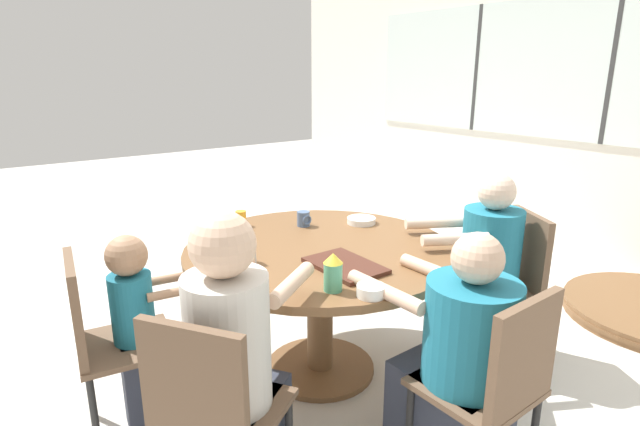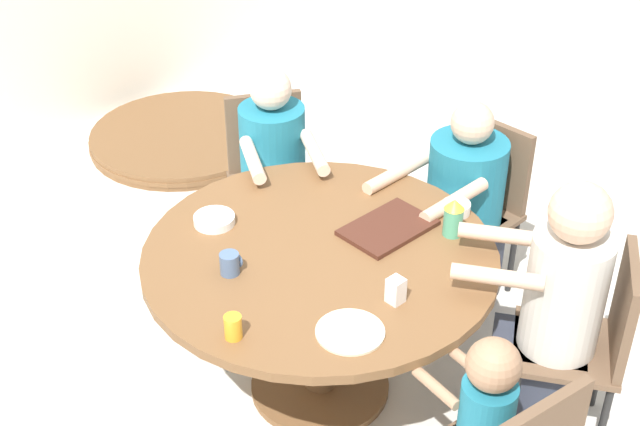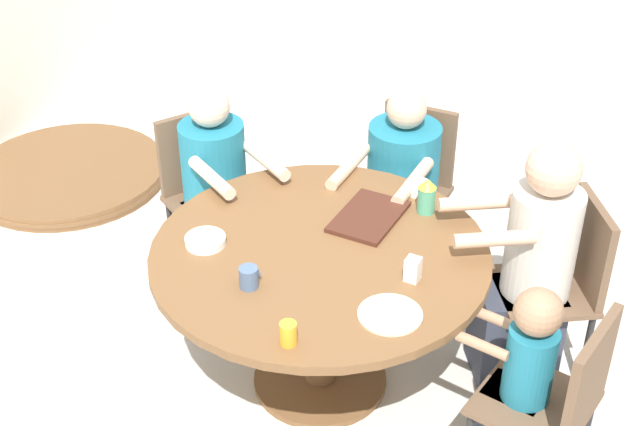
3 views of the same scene
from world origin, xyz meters
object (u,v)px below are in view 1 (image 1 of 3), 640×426
person_man_blue_shirt (458,372)px  bowl_white_shallow (361,220)px  chair_for_toddler (102,332)px  person_man_teal_shirt (234,375)px  bowl_cereal (371,291)px  chair_for_man_teal_shirt (211,407)px  person_woman_green_shirt (482,280)px  milk_carton_small (248,253)px  person_toddler (141,336)px  juice_glass (241,218)px  chair_for_man_blue_shirt (498,379)px  chair_for_woman_green_shirt (511,274)px  sippy_cup (333,272)px  coffee_mug (304,219)px

person_man_blue_shirt → bowl_white_shallow: bearing=67.5°
chair_for_toddler → person_man_blue_shirt: (1.04, 1.09, -0.06)m
person_man_teal_shirt → bowl_cereal: 0.62m
chair_for_man_teal_shirt → person_woman_green_shirt: bearing=61.6°
bowl_cereal → milk_carton_small: bearing=-159.6°
person_toddler → juice_glass: size_ratio=10.43×
milk_carton_small → bowl_white_shallow: size_ratio=0.59×
chair_for_toddler → person_woman_green_shirt: size_ratio=0.79×
chair_for_man_blue_shirt → juice_glass: (-1.63, -0.20, 0.26)m
chair_for_toddler → bowl_cereal: 1.18m
chair_for_man_teal_shirt → chair_for_woman_green_shirt: bearing=58.6°
chair_for_man_blue_shirt → chair_for_man_teal_shirt: 1.04m
chair_for_man_teal_shirt → person_toddler: 0.72m
person_woman_green_shirt → person_man_teal_shirt: 1.55m
chair_for_woman_green_shirt → chair_for_man_blue_shirt: 1.06m
person_man_blue_shirt → person_toddler: 1.39m
chair_for_man_blue_shirt → person_toddler: 1.52m
sippy_cup → bowl_white_shallow: 0.97m
chair_for_man_blue_shirt → sippy_cup: bearing=115.2°
person_woman_green_shirt → coffee_mug: bearing=69.3°
person_man_blue_shirt → chair_for_man_blue_shirt: bearing=-90.0°
chair_for_woman_green_shirt → bowl_cereal: chair_for_woman_green_shirt is taller
chair_for_woman_green_shirt → bowl_white_shallow: size_ratio=5.12×
chair_for_man_blue_shirt → person_toddler: person_toddler is taller
person_woman_green_shirt → person_man_teal_shirt: bearing=121.5°
person_man_blue_shirt → sippy_cup: person_man_blue_shirt is taller
chair_for_woman_green_shirt → chair_for_toddler: bearing=100.6°
chair_for_toddler → person_man_blue_shirt: person_man_blue_shirt is taller
person_man_blue_shirt → person_man_teal_shirt: 0.88m
juice_glass → bowl_white_shallow: size_ratio=0.53×
person_man_teal_shirt → person_toddler: size_ratio=1.24×
sippy_cup → bowl_white_shallow: bearing=132.4°
juice_glass → chair_for_woman_green_shirt: bearing=45.7°
person_woman_green_shirt → chair_for_man_teal_shirt: bearing=124.3°
chair_for_man_blue_shirt → chair_for_woman_green_shirt: bearing=29.7°
milk_carton_small → bowl_white_shallow: 0.87m
person_woman_green_shirt → bowl_white_shallow: bearing=58.6°
person_toddler → bowl_white_shallow: 1.38m
chair_for_woman_green_shirt → milk_carton_small: chair_for_woman_green_shirt is taller
person_man_teal_shirt → juice_glass: bearing=117.2°
chair_for_man_teal_shirt → person_man_blue_shirt: person_man_blue_shirt is taller
chair_for_man_blue_shirt → milk_carton_small: size_ratio=8.65×
chair_for_man_blue_shirt → sippy_cup: sippy_cup is taller
chair_for_man_blue_shirt → person_woman_green_shirt: person_woman_green_shirt is taller
chair_for_toddler → sippy_cup: sippy_cup is taller
person_toddler → juice_glass: (-0.44, 0.75, 0.32)m
sippy_cup → milk_carton_small: bearing=-164.1°
chair_for_woman_green_shirt → milk_carton_small: (-0.53, -1.35, 0.26)m
chair_for_man_blue_shirt → chair_for_man_teal_shirt: (-0.48, -0.92, 0.00)m
chair_for_toddler → milk_carton_small: 0.72m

